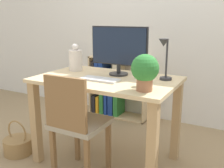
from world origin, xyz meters
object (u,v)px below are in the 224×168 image
Objects in this scene: potted_plant at (145,70)px; chair at (76,122)px; desk_lamp at (165,56)px; keyboard at (101,79)px; vase at (76,59)px; bookshelf at (112,88)px; basket at (18,145)px; monitor at (119,48)px.

potted_plant is 0.68m from chair.
desk_lamp is 0.87m from chair.
vase is (-0.42, 0.24, 0.10)m from keyboard.
chair is (-0.54, -0.47, -0.50)m from desk_lamp.
potted_plant is at bearing -15.35° from keyboard.
chair is (0.35, -0.49, -0.40)m from vase.
basket is (-0.30, -1.35, -0.28)m from bookshelf.
keyboard is 0.47m from potted_plant.
chair is at bearing -3.94° from basket.
desk_lamp is 1.49m from bookshelf.
monitor is 1.67× the size of keyboard.
vase is 0.33× the size of bookshelf.
keyboard is 1.09m from basket.
keyboard reaches higher than bookshelf.
monitor is at bearing 136.16° from potted_plant.
basket is at bearing -102.30° from bookshelf.
bookshelf is 1.41m from basket.
bookshelf is at bearing 136.41° from desk_lamp.
bookshelf is (-0.95, 1.27, -0.56)m from potted_plant.
vase is at bearing 115.97° from chair.
monitor is at bearing 82.74° from keyboard.
chair is (-0.11, -0.51, -0.53)m from monitor.
monitor is 0.43m from desk_lamp.
monitor reaches higher than bookshelf.
desk_lamp is 1.32× the size of potted_plant.
basket is (-0.39, -0.44, -0.80)m from vase.
potted_plant reaches higher than keyboard.
monitor is 2.07× the size of potted_plant.
desk_lamp reaches higher than potted_plant.
vase is 0.77× the size of basket.
keyboard is at bearing -29.76° from vase.
potted_plant reaches higher than vase.
desk_lamp is at bearing -1.55° from vase.
keyboard is 0.94× the size of desk_lamp.
chair is 1.48m from bookshelf.
potted_plant is at bearing -43.84° from monitor.
bookshelf is at bearing 98.39° from chair.
desk_lamp reaches higher than chair.
vase is 0.89m from desk_lamp.
keyboard is 0.37× the size of chair.
vase is at bearing -177.54° from monitor.
vase is 0.99× the size of potted_plant.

